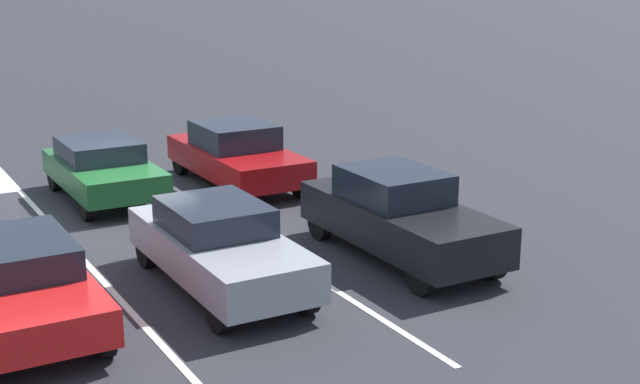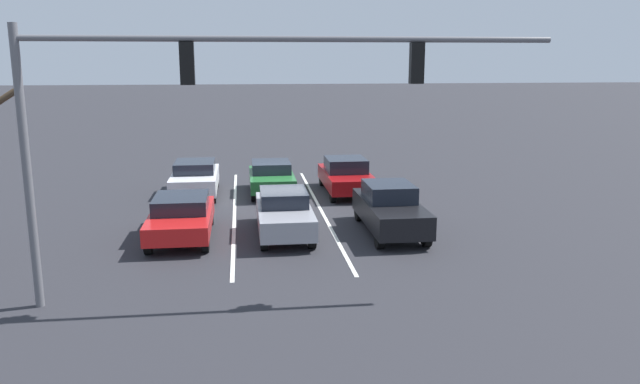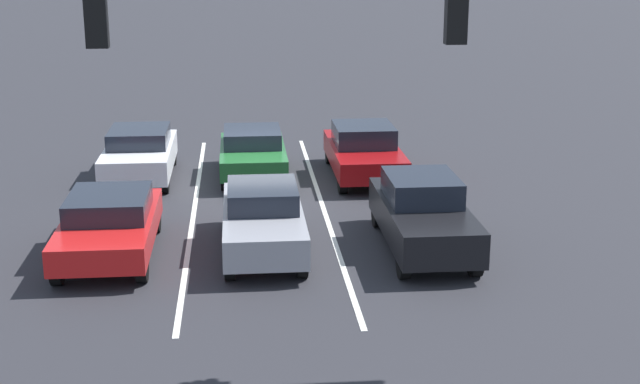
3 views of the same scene
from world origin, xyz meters
name	(u,v)px [view 3 (image 3 of 3)]	position (x,y,z in m)	size (l,w,h in m)	color
ground_plane	(257,189)	(0.00, 0.00, 0.00)	(240.00, 240.00, 0.00)	#28282D
lane_stripe_left_divider	(322,205)	(-1.66, 1.77, 0.01)	(0.12, 15.54, 0.01)	silver
lane_stripe_center_divider	(194,209)	(1.66, 1.77, 0.01)	(0.12, 15.54, 0.01)	silver
car_gray_midlane_front	(263,218)	(-0.02, 5.09, 0.75)	(1.73, 4.49, 1.46)	gray
car_red_rightlane_front	(109,223)	(3.32, 5.10, 0.73)	(1.93, 4.41, 1.37)	red
car_black_leftlane_front	(423,213)	(-3.55, 5.29, 0.82)	(1.74, 4.59, 1.64)	black
car_white_rightlane_second	(140,153)	(3.33, -1.47, 0.75)	(1.88, 4.30, 1.45)	silver
car_maroon_leftlane_second	(364,151)	(-3.14, -1.09, 0.77)	(1.91, 4.57, 1.52)	maroon
car_darkgreen_midlane_second	(253,152)	(0.08, -1.42, 0.73)	(1.86, 4.02, 1.36)	#1E5928
traffic_signal_gantry	(112,64)	(2.30, 10.53, 4.90)	(12.32, 0.37, 6.49)	slate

